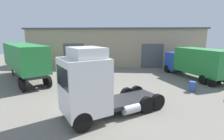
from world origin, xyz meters
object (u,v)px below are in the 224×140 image
box_truck_blue (196,62)px  oil_drum (192,86)px  tractor_unit_white (92,86)px  container_trailer_green (24,57)px

box_truck_blue → oil_drum: 5.51m
box_truck_blue → tractor_unit_white: bearing=113.9°
container_trailer_green → box_truck_blue: 18.97m
container_trailer_green → box_truck_blue: (18.83, 2.23, -0.58)m
box_truck_blue → oil_drum: bearing=134.3°
box_truck_blue → container_trailer_green: bearing=73.6°
container_trailer_green → box_truck_blue: size_ratio=1.13×
box_truck_blue → oil_drum: (-2.03, -4.91, -1.48)m
tractor_unit_white → oil_drum: size_ratio=7.59×
container_trailer_green → oil_drum: 17.14m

